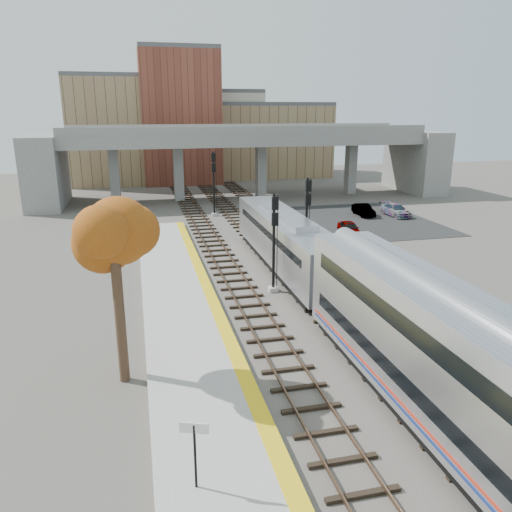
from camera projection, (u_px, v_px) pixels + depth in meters
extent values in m
plane|color=#47423D|center=(345.00, 354.00, 24.44)|extent=(160.00, 160.00, 0.00)
cube|color=#9E9E99|center=(197.00, 368.00, 22.76)|extent=(4.50, 60.00, 0.35)
cube|color=yellow|center=(238.00, 359.00, 23.14)|extent=(0.70, 60.00, 0.01)
cube|color=black|center=(232.00, 277.00, 35.35)|extent=(2.50, 95.00, 0.14)
cube|color=brown|center=(222.00, 276.00, 35.16)|extent=(0.07, 95.00, 0.14)
cube|color=brown|center=(242.00, 275.00, 35.48)|extent=(0.07, 95.00, 0.14)
cube|color=black|center=(289.00, 273.00, 36.30)|extent=(2.50, 95.00, 0.14)
cube|color=brown|center=(280.00, 272.00, 36.10)|extent=(0.07, 95.00, 0.14)
cube|color=brown|center=(298.00, 270.00, 36.42)|extent=(0.07, 95.00, 0.14)
cube|color=black|center=(340.00, 269.00, 37.19)|extent=(2.50, 95.00, 0.14)
cube|color=brown|center=(331.00, 268.00, 37.00)|extent=(0.07, 95.00, 0.14)
cube|color=brown|center=(349.00, 267.00, 37.32)|extent=(0.07, 95.00, 0.14)
cube|color=slate|center=(246.00, 139.00, 65.31)|extent=(46.00, 10.00, 1.50)
cube|color=slate|center=(255.00, 130.00, 60.48)|extent=(46.00, 0.20, 1.00)
cube|color=slate|center=(239.00, 128.00, 69.44)|extent=(46.00, 0.20, 1.00)
cube|color=slate|center=(115.00, 175.00, 62.71)|extent=(1.20, 1.60, 7.00)
cube|color=slate|center=(178.00, 173.00, 64.50)|extent=(1.20, 1.60, 7.00)
cube|color=slate|center=(261.00, 171.00, 66.97)|extent=(1.20, 1.60, 7.00)
cube|color=slate|center=(351.00, 168.00, 69.88)|extent=(1.20, 1.60, 7.00)
cube|color=slate|center=(46.00, 171.00, 60.71)|extent=(4.00, 12.00, 8.50)
cube|color=slate|center=(415.00, 161.00, 71.91)|extent=(4.00, 12.00, 8.50)
cube|color=#917A54|center=(129.00, 131.00, 80.53)|extent=(18.00, 14.00, 16.00)
cube|color=#4C4C4F|center=(125.00, 77.00, 78.18)|extent=(18.00, 14.00, 0.60)
cube|color=beige|center=(210.00, 135.00, 88.61)|extent=(16.00, 16.00, 14.00)
cube|color=#4C4C4F|center=(209.00, 92.00, 86.54)|extent=(16.00, 16.00, 0.60)
cube|color=brown|center=(180.00, 119.00, 78.96)|extent=(12.00, 10.00, 20.00)
cube|color=#4C4C4F|center=(177.00, 49.00, 76.04)|extent=(12.00, 10.00, 0.60)
cube|color=#917A54|center=(268.00, 141.00, 89.27)|extent=(20.00, 14.00, 12.00)
cube|color=#4C4C4F|center=(268.00, 104.00, 87.48)|extent=(20.00, 14.00, 0.60)
cube|color=black|center=(362.00, 220.00, 53.67)|extent=(14.00, 18.00, 0.04)
cube|color=#A8AAB2|center=(286.00, 239.00, 36.56)|extent=(3.00, 19.00, 3.20)
cube|color=black|center=(256.00, 207.00, 45.27)|extent=(2.20, 0.06, 1.10)
cube|color=black|center=(286.00, 231.00, 36.39)|extent=(3.02, 16.15, 0.50)
cube|color=black|center=(285.00, 263.00, 37.09)|extent=(2.70, 17.10, 0.50)
cube|color=#A8AAB2|center=(286.00, 215.00, 36.05)|extent=(1.60, 9.50, 0.40)
cube|color=#A8AAB2|center=(498.00, 400.00, 15.32)|extent=(3.00, 25.00, 4.60)
cube|color=black|center=(504.00, 365.00, 14.98)|extent=(3.02, 23.00, 0.75)
cube|color=black|center=(494.00, 425.00, 15.57)|extent=(3.02, 23.00, 0.65)
cube|color=#B02615|center=(491.00, 448.00, 15.81)|extent=(3.03, 24.00, 0.12)
cube|color=navy|center=(490.00, 453.00, 15.87)|extent=(3.03, 24.00, 0.12)
cube|color=black|center=(488.00, 468.00, 16.03)|extent=(2.70, 23.75, 0.40)
cube|color=#9E9E99|center=(273.00, 289.00, 32.75)|extent=(0.60, 0.60, 0.30)
cylinder|color=black|center=(274.00, 244.00, 31.87)|extent=(0.18, 0.18, 6.46)
cube|color=black|center=(275.00, 203.00, 30.88)|extent=(0.42, 0.18, 0.83)
cube|color=black|center=(275.00, 219.00, 31.17)|extent=(0.42, 0.18, 0.83)
cube|color=#9E9E99|center=(305.00, 261.00, 38.79)|extent=(0.60, 0.60, 0.30)
cylinder|color=black|center=(306.00, 221.00, 37.89)|extent=(0.19, 0.19, 6.62)
cube|color=black|center=(309.00, 186.00, 36.88)|extent=(0.43, 0.18, 0.85)
cube|color=black|center=(308.00, 200.00, 37.17)|extent=(0.43, 0.18, 0.85)
cube|color=#9E9E99|center=(214.00, 214.00, 55.85)|extent=(0.60, 0.60, 0.30)
cylinder|color=black|center=(214.00, 184.00, 54.89)|extent=(0.20, 0.20, 7.09)
cube|color=black|center=(213.00, 157.00, 53.82)|extent=(0.46, 0.18, 0.91)
cube|color=black|center=(214.00, 168.00, 54.14)|extent=(0.46, 0.18, 0.91)
cylinder|color=black|center=(195.00, 456.00, 15.05)|extent=(0.08, 0.08, 2.20)
cube|color=white|center=(194.00, 428.00, 14.76)|extent=(0.86, 0.35, 0.35)
cylinder|color=#382619|center=(120.00, 314.00, 21.17)|extent=(0.44, 0.44, 6.35)
ellipsoid|color=#AA6C16|center=(113.00, 231.00, 20.14)|extent=(3.60, 3.60, 4.53)
imported|color=#99999E|center=(349.00, 229.00, 46.90)|extent=(2.08, 4.09, 1.33)
imported|color=#99999E|center=(363.00, 210.00, 55.59)|extent=(1.54, 3.99, 1.30)
imported|color=#99999E|center=(396.00, 210.00, 55.56)|extent=(2.09, 4.63, 1.32)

